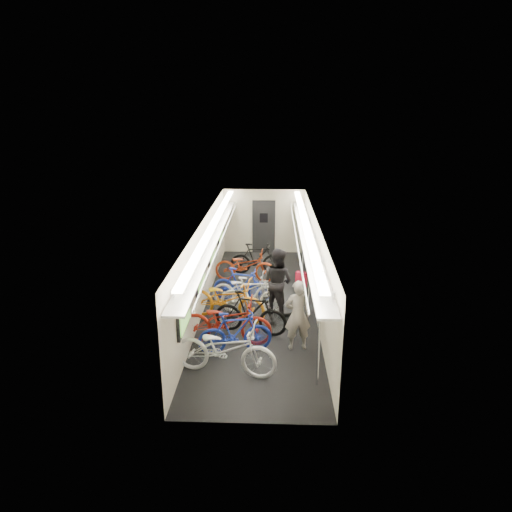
# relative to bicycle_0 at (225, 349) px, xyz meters

# --- Properties ---
(train_car_shell) EXTENTS (10.00, 10.00, 10.00)m
(train_car_shell) POSITION_rel_bicycle_0_xyz_m (0.23, 4.16, 1.09)
(train_car_shell) COLOR black
(train_car_shell) RESTS_ON ground
(bicycle_0) EXTENTS (2.27, 1.16, 1.14)m
(bicycle_0) POSITION_rel_bicycle_0_xyz_m (0.00, 0.00, 0.00)
(bicycle_0) COLOR silver
(bicycle_0) RESTS_ON ground
(bicycle_1) EXTENTS (1.71, 0.78, 0.99)m
(bicycle_1) POSITION_rel_bicycle_0_xyz_m (0.14, 0.85, -0.07)
(bicycle_1) COLOR #192C99
(bicycle_1) RESTS_ON ground
(bicycle_2) EXTENTS (2.17, 0.88, 1.11)m
(bicycle_2) POSITION_rel_bicycle_0_xyz_m (-0.11, 1.28, -0.01)
(bicycle_2) COLOR maroon
(bicycle_2) RESTS_ON ground
(bicycle_3) EXTENTS (1.87, 0.92, 1.08)m
(bicycle_3) POSITION_rel_bicycle_0_xyz_m (0.43, 1.79, -0.03)
(bicycle_3) COLOR black
(bicycle_3) RESTS_ON ground
(bicycle_4) EXTENTS (2.27, 1.37, 1.13)m
(bicycle_4) POSITION_rel_bicycle_0_xyz_m (-0.24, 2.54, -0.00)
(bicycle_4) COLOR orange
(bicycle_4) RESTS_ON ground
(bicycle_5) EXTENTS (1.70, 0.50, 1.02)m
(bicycle_5) POSITION_rel_bicycle_0_xyz_m (0.43, 2.96, -0.06)
(bicycle_5) COLOR silver
(bicycle_5) RESTS_ON ground
(bicycle_6) EXTENTS (1.86, 0.81, 0.95)m
(bicycle_6) POSITION_rel_bicycle_0_xyz_m (0.20, 3.44, -0.09)
(bicycle_6) COLOR silver
(bicycle_6) RESTS_ON ground
(bicycle_7) EXTENTS (1.72, 0.82, 0.99)m
(bicycle_7) POSITION_rel_bicycle_0_xyz_m (0.08, 3.70, -0.07)
(bicycle_7) COLOR #1B31A7
(bicycle_7) RESTS_ON ground
(bicycle_8) EXTENTS (1.97, 0.85, 1.01)m
(bicycle_8) POSITION_rel_bicycle_0_xyz_m (0.09, 5.33, -0.06)
(bicycle_8) COLOR #972C10
(bicycle_8) RESTS_ON ground
(bicycle_9) EXTENTS (1.73, 0.50, 1.04)m
(bicycle_9) POSITION_rel_bicycle_0_xyz_m (0.42, 6.01, -0.05)
(bicycle_9) COLOR black
(bicycle_9) RESTS_ON ground
(passenger_near) EXTENTS (0.65, 0.47, 1.64)m
(passenger_near) POSITION_rel_bicycle_0_xyz_m (1.52, 1.11, 0.25)
(passenger_near) COLOR slate
(passenger_near) RESTS_ON ground
(passenger_mid) EXTENTS (1.10, 1.07, 1.79)m
(passenger_mid) POSITION_rel_bicycle_0_xyz_m (1.08, 2.99, 0.33)
(passenger_mid) COLOR black
(passenger_mid) RESTS_ON ground
(backpack) EXTENTS (0.29, 0.23, 0.38)m
(backpack) POSITION_rel_bicycle_0_xyz_m (1.64, 2.13, 0.71)
(backpack) COLOR maroon
(backpack) RESTS_ON passenger_near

